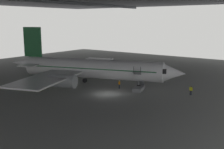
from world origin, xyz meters
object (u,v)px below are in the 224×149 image
at_px(boarding_stairs, 139,87).
at_px(crew_worker_by_stairs, 119,84).
at_px(traffic_cone_orange, 191,88).
at_px(airplane_main, 89,69).
at_px(baggage_tug, 32,87).
at_px(crew_worker_near_nose, 191,90).

xyz_separation_m(boarding_stairs, crew_worker_by_stairs, (-0.87, 3.61, 0.16)).
bearing_deg(traffic_cone_orange, boarding_stairs, 131.03).
height_order(crew_worker_by_stairs, traffic_cone_orange, crew_worker_by_stairs).
xyz_separation_m(airplane_main, baggage_tug, (-8.33, 6.31, -2.84)).
relative_size(boarding_stairs, traffic_cone_orange, 7.60).
relative_size(crew_worker_by_stairs, traffic_cone_orange, 2.60).
distance_m(crew_worker_near_nose, traffic_cone_orange, 4.18).
height_order(boarding_stairs, crew_worker_by_stairs, boarding_stairs).
distance_m(crew_worker_by_stairs, traffic_cone_orange, 13.00).
distance_m(airplane_main, crew_worker_by_stairs, 6.49).
relative_size(crew_worker_near_nose, crew_worker_by_stairs, 1.01).
relative_size(boarding_stairs, baggage_tug, 1.84).
relative_size(traffic_cone_orange, baggage_tug, 0.24).
height_order(crew_worker_near_nose, traffic_cone_orange, crew_worker_near_nose).
relative_size(airplane_main, traffic_cone_orange, 56.72).
xyz_separation_m(traffic_cone_orange, baggage_tug, (-17.16, 22.91, 0.23)).
bearing_deg(baggage_tug, boarding_stairs, -55.26).
xyz_separation_m(crew_worker_near_nose, traffic_cone_orange, (3.89, 1.41, -0.60)).
height_order(boarding_stairs, traffic_cone_orange, boarding_stairs).
height_order(airplane_main, crew_worker_near_nose, airplane_main).
bearing_deg(traffic_cone_orange, crew_worker_by_stairs, 123.44).
xyz_separation_m(airplane_main, crew_worker_by_stairs, (1.68, -5.76, -2.48)).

